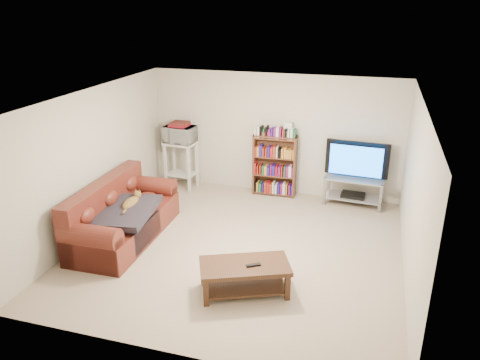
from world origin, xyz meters
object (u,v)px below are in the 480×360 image
(coffee_table, at_px, (245,273))
(bookshelf, at_px, (275,164))
(sofa, at_px, (120,219))
(tv_stand, at_px, (354,186))

(coffee_table, relative_size, bookshelf, 1.07)
(coffee_table, height_order, bookshelf, bookshelf)
(sofa, xyz_separation_m, bookshelf, (2.04, 2.51, 0.31))
(sofa, height_order, coffee_table, sofa)
(sofa, distance_m, tv_stand, 4.36)
(bookshelf, bearing_deg, coffee_table, -85.30)
(tv_stand, xyz_separation_m, bookshelf, (-1.57, 0.06, 0.27))
(sofa, distance_m, bookshelf, 3.24)
(sofa, height_order, bookshelf, bookshelf)
(tv_stand, bearing_deg, sofa, -141.73)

